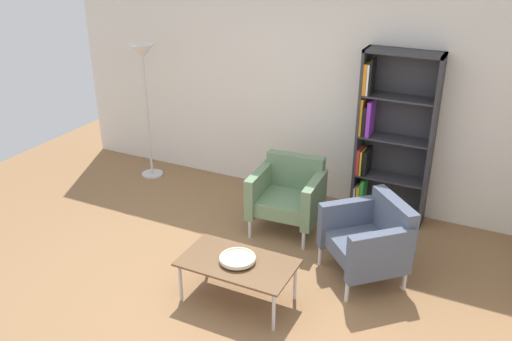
{
  "coord_description": "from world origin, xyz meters",
  "views": [
    {
      "loc": [
        2.14,
        -3.33,
        3.08
      ],
      "look_at": [
        0.11,
        0.84,
        0.95
      ],
      "focal_mm": 38.1,
      "sensor_mm": 36.0,
      "label": 1
    }
  ],
  "objects_px": {
    "coffee_table_low": "(238,265)",
    "floor_lamp_torchiere": "(143,68)",
    "decorative_bowl": "(237,258)",
    "armchair_by_bookshelf": "(288,194)",
    "bookshelf_tall": "(388,139)",
    "armchair_corner_red": "(370,238)"
  },
  "relations": [
    {
      "from": "decorative_bowl",
      "to": "armchair_by_bookshelf",
      "type": "bearing_deg",
      "value": 94.18
    },
    {
      "from": "floor_lamp_torchiere",
      "to": "coffee_table_low",
      "type": "bearing_deg",
      "value": -39.07
    },
    {
      "from": "coffee_table_low",
      "to": "bookshelf_tall",
      "type": "bearing_deg",
      "value": 70.39
    },
    {
      "from": "decorative_bowl",
      "to": "floor_lamp_torchiere",
      "type": "relative_size",
      "value": 0.18
    },
    {
      "from": "bookshelf_tall",
      "to": "coffee_table_low",
      "type": "relative_size",
      "value": 1.9
    },
    {
      "from": "coffee_table_low",
      "to": "armchair_corner_red",
      "type": "xyz_separation_m",
      "value": [
        0.93,
        0.86,
        0.05
      ]
    },
    {
      "from": "coffee_table_low",
      "to": "floor_lamp_torchiere",
      "type": "height_order",
      "value": "floor_lamp_torchiere"
    },
    {
      "from": "floor_lamp_torchiere",
      "to": "decorative_bowl",
      "type": "bearing_deg",
      "value": -39.07
    },
    {
      "from": "decorative_bowl",
      "to": "floor_lamp_torchiere",
      "type": "height_order",
      "value": "floor_lamp_torchiere"
    },
    {
      "from": "bookshelf_tall",
      "to": "coffee_table_low",
      "type": "height_order",
      "value": "bookshelf_tall"
    },
    {
      "from": "armchair_corner_red",
      "to": "bookshelf_tall",
      "type": "bearing_deg",
      "value": 145.06
    },
    {
      "from": "coffee_table_low",
      "to": "armchair_corner_red",
      "type": "relative_size",
      "value": 1.05
    },
    {
      "from": "coffee_table_low",
      "to": "armchair_by_bookshelf",
      "type": "height_order",
      "value": "armchair_by_bookshelf"
    },
    {
      "from": "armchair_corner_red",
      "to": "coffee_table_low",
      "type": "bearing_deg",
      "value": -90.48
    },
    {
      "from": "coffee_table_low",
      "to": "armchair_by_bookshelf",
      "type": "relative_size",
      "value": 1.28
    },
    {
      "from": "decorative_bowl",
      "to": "bookshelf_tall",
      "type": "bearing_deg",
      "value": 70.39
    },
    {
      "from": "floor_lamp_torchiere",
      "to": "bookshelf_tall",
      "type": "bearing_deg",
      "value": 5.29
    },
    {
      "from": "armchair_by_bookshelf",
      "to": "floor_lamp_torchiere",
      "type": "distance_m",
      "value": 2.44
    },
    {
      "from": "bookshelf_tall",
      "to": "decorative_bowl",
      "type": "xyz_separation_m",
      "value": [
        -0.75,
        -2.11,
        -0.5
      ]
    },
    {
      "from": "decorative_bowl",
      "to": "floor_lamp_torchiere",
      "type": "xyz_separation_m",
      "value": [
        -2.26,
        1.83,
        1.01
      ]
    },
    {
      "from": "decorative_bowl",
      "to": "armchair_by_bookshelf",
      "type": "height_order",
      "value": "armchair_by_bookshelf"
    },
    {
      "from": "decorative_bowl",
      "to": "armchair_corner_red",
      "type": "xyz_separation_m",
      "value": [
        0.93,
        0.86,
        -0.02
      ]
    }
  ]
}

